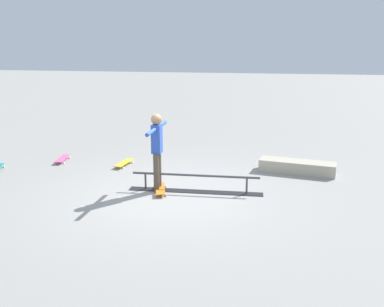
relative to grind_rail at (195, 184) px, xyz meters
name	(u,v)px	position (x,y,z in m)	size (l,w,h in m)	color
ground_plane	(170,194)	(0.52, 0.26, -0.17)	(60.00, 60.00, 0.00)	gray
grind_rail	(195,184)	(0.00, 0.00, 0.00)	(2.95, 0.26, 0.40)	black
skate_ledge	(297,167)	(-2.31, -1.77, -0.02)	(1.85, 0.50, 0.30)	#B2A893
skater_main	(157,147)	(0.83, 0.07, 0.83)	(0.24, 1.39, 1.72)	brown
skateboard_main	(160,189)	(0.76, 0.13, -0.10)	(0.39, 0.82, 0.09)	orange
loose_skateboard_pink	(62,158)	(3.91, -1.91, -0.10)	(0.33, 0.82, 0.09)	#E05993
loose_skateboard_yellow	(124,163)	(2.13, -1.74, -0.10)	(0.36, 0.82, 0.09)	yellow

